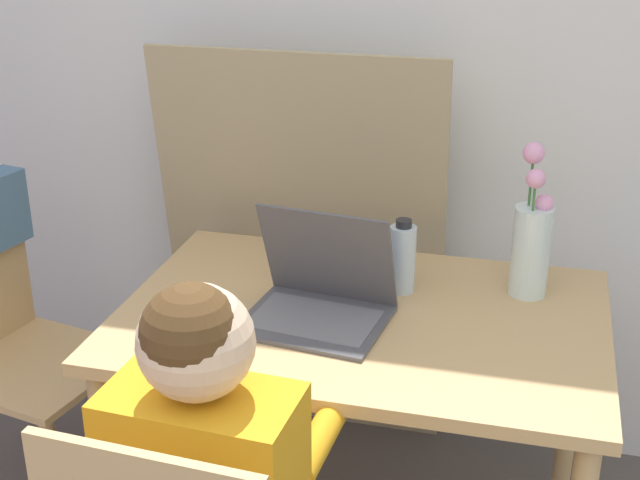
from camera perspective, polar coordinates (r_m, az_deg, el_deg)
wall_back at (r=2.48m, az=4.97°, el=13.65°), size 6.40×0.05×2.50m
dining_table at (r=2.07m, az=2.65°, el=-6.92°), size 1.09×0.74×0.70m
person_seated at (r=1.61m, az=-6.66°, el=-14.93°), size 0.35×0.44×1.06m
laptop at (r=1.99m, az=0.00°, el=-3.45°), size 0.34×0.29×0.25m
flower_vase at (r=2.12m, az=13.39°, el=-0.04°), size 0.09×0.09×0.37m
water_bottle at (r=2.10m, az=5.30°, el=-1.15°), size 0.06×0.06×0.18m
cardboard_panel at (r=2.58m, az=-1.12°, el=-0.97°), size 0.82×0.18×1.21m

